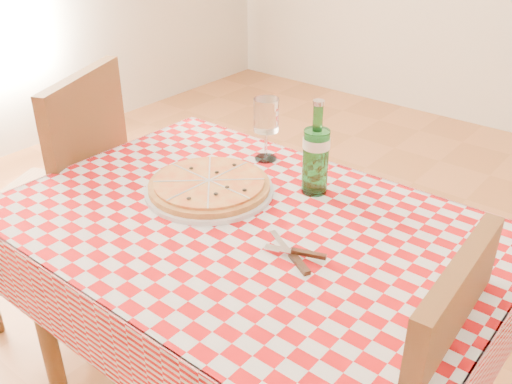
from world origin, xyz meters
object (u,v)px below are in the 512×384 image
pizza_plate (209,185)px  water_bottle (316,148)px  chair_far (69,188)px  wine_glass (266,130)px  dining_table (248,254)px

pizza_plate → water_bottle: (0.23, 0.19, 0.11)m
chair_far → water_bottle: 0.97m
pizza_plate → wine_glass: 0.29m
chair_far → pizza_plate: chair_far is taller
dining_table → pizza_plate: (-0.19, 0.06, 0.12)m
pizza_plate → chair_far: bearing=-174.9°
pizza_plate → water_bottle: size_ratio=1.34×
chair_far → wine_glass: bearing=-176.3°
pizza_plate → wine_glass: wine_glass is taller
pizza_plate → water_bottle: 0.32m
dining_table → pizza_plate: pizza_plate is taller
water_bottle → wine_glass: (-0.24, 0.08, -0.04)m
chair_far → wine_glass: (0.64, 0.33, 0.29)m
dining_table → wine_glass: wine_glass is taller
pizza_plate → wine_glass: size_ratio=1.83×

